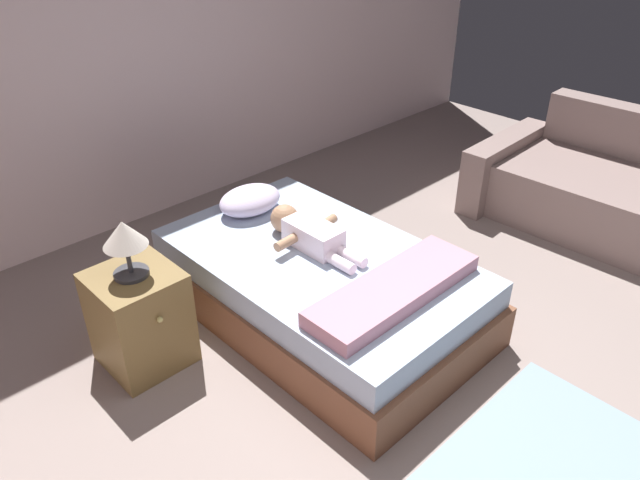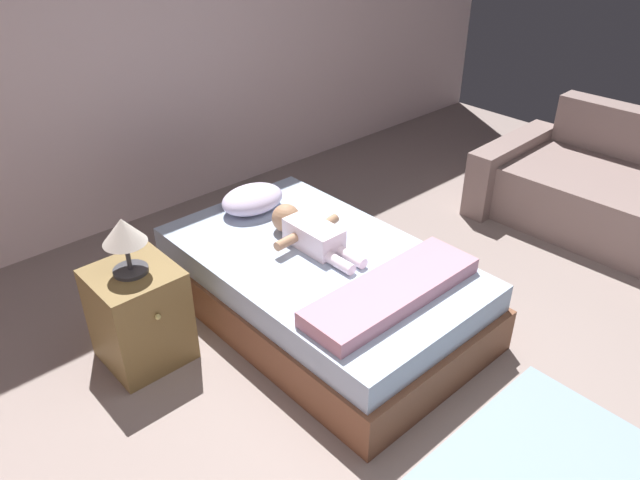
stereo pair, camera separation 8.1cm
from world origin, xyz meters
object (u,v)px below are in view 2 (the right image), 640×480
(pillow, at_px, (253,199))
(couch, at_px, (628,199))
(bed, at_px, (320,286))
(toothbrush, at_px, (326,229))
(nightstand, at_px, (140,315))
(lamp, at_px, (124,235))
(baby, at_px, (308,232))

(pillow, height_order, couch, couch)
(bed, bearing_deg, pillow, 86.39)
(pillow, distance_m, toothbrush, 0.54)
(toothbrush, bearing_deg, pillow, 109.03)
(toothbrush, distance_m, nightstand, 1.20)
(nightstand, distance_m, lamp, 0.50)
(toothbrush, xyz_separation_m, lamp, (-1.18, 0.19, 0.35))
(baby, bearing_deg, bed, -103.65)
(pillow, bearing_deg, bed, -93.61)
(pillow, relative_size, couch, 0.21)
(bed, xyz_separation_m, baby, (0.04, 0.15, 0.29))
(pillow, relative_size, nightstand, 0.76)
(baby, distance_m, lamp, 1.06)
(bed, bearing_deg, couch, -18.34)
(nightstand, xyz_separation_m, lamp, (0.00, 0.00, 0.50))
(baby, relative_size, lamp, 2.26)
(lamp, bearing_deg, nightstand, -90.00)
(couch, bearing_deg, bed, 161.66)
(toothbrush, distance_m, lamp, 1.24)
(toothbrush, bearing_deg, baby, -169.09)
(baby, height_order, lamp, lamp)
(pillow, xyz_separation_m, nightstand, (-1.00, -0.31, -0.22))
(toothbrush, xyz_separation_m, couch, (2.11, -0.95, -0.17))
(toothbrush, bearing_deg, nightstand, 170.67)
(bed, xyz_separation_m, pillow, (0.04, 0.69, 0.30))
(couch, xyz_separation_m, lamp, (-3.28, 1.15, 0.51))
(bed, bearing_deg, toothbrush, 39.86)
(nightstand, bearing_deg, bed, -21.42)
(pillow, bearing_deg, couch, -32.63)
(baby, bearing_deg, toothbrush, 10.91)
(pillow, distance_m, couch, 2.72)
(pillow, height_order, baby, baby)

